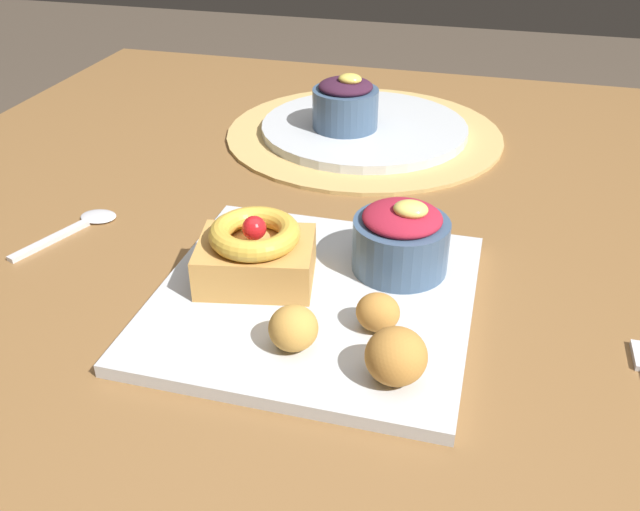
{
  "coord_description": "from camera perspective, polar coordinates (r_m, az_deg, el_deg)",
  "views": [
    {
      "loc": [
        0.06,
        -0.67,
        1.1
      ],
      "look_at": [
        -0.07,
        -0.16,
        0.77
      ],
      "focal_mm": 39.02,
      "sensor_mm": 36.0,
      "label": 1
    }
  ],
  "objects": [
    {
      "name": "back_ramekin",
      "position": [
        0.96,
        2.1,
        12.34
      ],
      "size": [
        0.09,
        0.09,
        0.08
      ],
      "color": "#3D5675",
      "rests_on": "back_plate"
    },
    {
      "name": "cake_slice",
      "position": [
        0.63,
        -5.3,
        0.21
      ],
      "size": [
        0.12,
        0.1,
        0.07
      ],
      "rotation": [
        0.0,
        0.0,
        0.2
      ],
      "color": "#C68E47",
      "rests_on": "front_plate"
    },
    {
      "name": "woven_placemat",
      "position": [
        0.99,
        3.64,
        9.95
      ],
      "size": [
        0.38,
        0.38,
        0.0
      ],
      "primitive_type": "cylinder",
      "color": "tan",
      "rests_on": "dining_table"
    },
    {
      "name": "berry_ramekin",
      "position": [
        0.64,
        6.66,
        1.38
      ],
      "size": [
        0.09,
        0.09,
        0.07
      ],
      "color": "#3D5675",
      "rests_on": "front_plate"
    },
    {
      "name": "fritter_middle",
      "position": [
        0.55,
        -2.2,
        -5.97
      ],
      "size": [
        0.04,
        0.04,
        0.04
      ],
      "primitive_type": "ellipsoid",
      "color": "gold",
      "rests_on": "front_plate"
    },
    {
      "name": "fritter_back",
      "position": [
        0.57,
        4.77,
        -4.65
      ],
      "size": [
        0.04,
        0.03,
        0.03
      ],
      "primitive_type": "ellipsoid",
      "color": "#BC7F38",
      "rests_on": "front_plate"
    },
    {
      "name": "dining_table",
      "position": [
        0.81,
        7.97,
        -2.55
      ],
      "size": [
        1.32,
        1.1,
        0.73
      ],
      "color": "brown",
      "rests_on": "ground_plane"
    },
    {
      "name": "back_plate",
      "position": [
        0.98,
        3.65,
        10.41
      ],
      "size": [
        0.29,
        0.29,
        0.01
      ],
      "primitive_type": "cylinder",
      "color": "silver",
      "rests_on": "woven_placemat"
    },
    {
      "name": "fritter_front",
      "position": [
        0.52,
        6.26,
        -8.2
      ],
      "size": [
        0.05,
        0.05,
        0.04
      ],
      "primitive_type": "ellipsoid",
      "color": "#BC7F38",
      "rests_on": "front_plate"
    },
    {
      "name": "spoon",
      "position": [
        0.79,
        -19.2,
        2.28
      ],
      "size": [
        0.06,
        0.12,
        0.0
      ],
      "rotation": [
        0.0,
        0.0,
        1.23
      ],
      "color": "silver",
      "rests_on": "dining_table"
    },
    {
      "name": "front_plate",
      "position": [
        0.63,
        -0.48,
        -3.58
      ],
      "size": [
        0.28,
        0.28,
        0.01
      ],
      "primitive_type": "cube",
      "color": "silver",
      "rests_on": "dining_table"
    }
  ]
}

